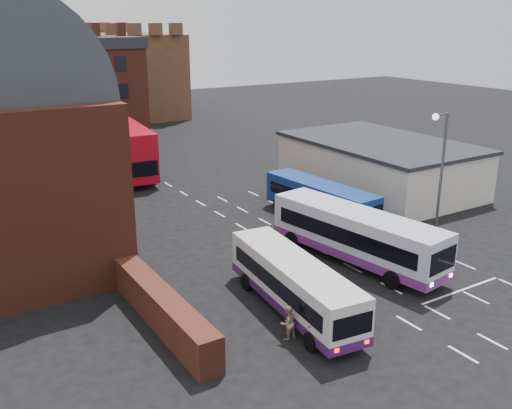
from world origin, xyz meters
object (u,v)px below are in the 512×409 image
bus_red_double (127,148)px  pedestrian_beige (288,323)px  bus_blue (321,198)px  bus_white_outbound (294,282)px  street_lamp (440,168)px  pedestrian_red (312,329)px  bus_white_inbound (356,233)px

bus_red_double → pedestrian_beige: bearing=89.7°
bus_red_double → bus_blue: bearing=117.9°
bus_white_outbound → pedestrian_beige: bearing=-125.4°
bus_blue → bus_red_double: (-7.58, 19.57, 0.96)m
street_lamp → pedestrian_red: (-13.59, -5.13, -4.43)m
bus_blue → pedestrian_beige: 16.92m
street_lamp → bus_blue: bearing=107.0°
bus_blue → pedestrian_red: bus_blue is taller
bus_white_inbound → bus_blue: bearing=-121.0°
bus_red_double → pedestrian_red: bus_red_double is taller
bus_white_inbound → pedestrian_beige: 9.97m
street_lamp → pedestrian_beige: street_lamp is taller
street_lamp → pedestrian_beige: 15.33m
bus_white_outbound → bus_red_double: 29.99m
street_lamp → bus_red_double: bearing=109.9°
bus_blue → bus_red_double: bus_red_double is taller
bus_white_inbound → pedestrian_beige: bus_white_inbound is taller
bus_white_outbound → bus_white_inbound: size_ratio=0.85×
bus_blue → bus_red_double: bearing=-73.5°
bus_white_inbound → bus_white_outbound: bearing=15.7°
bus_white_outbound → street_lamp: street_lamp is taller
pedestrian_red → bus_white_outbound: bearing=-152.3°
bus_blue → pedestrian_red: (-11.04, -13.47, -0.71)m
pedestrian_beige → street_lamp: bearing=-167.4°
bus_blue → bus_red_double: 21.00m
bus_blue → pedestrian_red: size_ratio=5.65×
bus_red_double → street_lamp: size_ratio=1.39×
bus_white_outbound → pedestrian_beige: (-1.78, -2.01, -0.78)m
bus_white_inbound → pedestrian_red: bearing=29.1°
pedestrian_beige → bus_blue: bearing=-136.3°
bus_white_inbound → bus_blue: (3.02, 7.29, -0.27)m
pedestrian_red → pedestrian_beige: 1.24m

